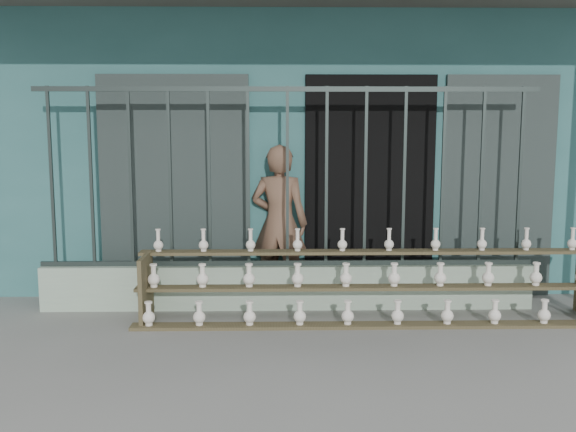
{
  "coord_description": "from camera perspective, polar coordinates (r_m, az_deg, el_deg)",
  "views": [
    {
      "loc": [
        -0.12,
        -5.11,
        1.85
      ],
      "look_at": [
        0.0,
        1.0,
        1.0
      ],
      "focal_mm": 40.0,
      "sensor_mm": 36.0,
      "label": 1
    }
  ],
  "objects": [
    {
      "name": "ground",
      "position": [
        5.44,
        0.22,
        -11.98
      ],
      "size": [
        60.0,
        60.0,
        0.0
      ],
      "primitive_type": "plane",
      "color": "slate"
    },
    {
      "name": "workshop_building",
      "position": [
        9.35,
        -0.37,
        6.52
      ],
      "size": [
        7.4,
        6.6,
        3.21
      ],
      "color": "#306766",
      "rests_on": "ground"
    },
    {
      "name": "parapet_wall",
      "position": [
        6.62,
        -0.05,
        -6.3
      ],
      "size": [
        5.0,
        0.2,
        0.45
      ],
      "primitive_type": "cube",
      "color": "#A2BCA1",
      "rests_on": "ground"
    },
    {
      "name": "security_fence",
      "position": [
        6.43,
        -0.05,
        3.45
      ],
      "size": [
        5.0,
        0.04,
        1.8
      ],
      "color": "#283330",
      "rests_on": "parapet_wall"
    },
    {
      "name": "shelf_rack",
      "position": [
        6.25,
        7.26,
        -5.98
      ],
      "size": [
        4.5,
        0.68,
        0.85
      ],
      "color": "brown",
      "rests_on": "ground"
    },
    {
      "name": "elderly_woman",
      "position": [
        6.83,
        -0.77,
        -0.64
      ],
      "size": [
        0.69,
        0.53,
        1.67
      ],
      "primitive_type": "imported",
      "rotation": [
        0.0,
        0.0,
        2.9
      ],
      "color": "brown",
      "rests_on": "ground"
    }
  ]
}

